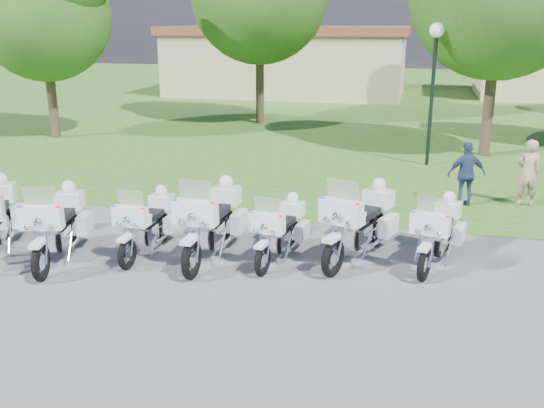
% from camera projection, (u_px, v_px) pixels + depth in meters
% --- Properties ---
extents(ground, '(100.00, 100.00, 0.00)m').
position_uv_depth(ground, '(291.00, 275.00, 10.94)').
color(ground, '#4E4E53').
rests_on(ground, ground).
extents(grass_lawn, '(100.00, 48.00, 0.01)m').
position_uv_depth(grass_lawn, '(383.00, 98.00, 36.07)').
color(grass_lawn, '#2A581B').
rests_on(grass_lawn, ground).
extents(motorcycle_1, '(1.17, 2.42, 1.65)m').
position_uv_depth(motorcycle_1, '(58.00, 225.00, 11.52)').
color(motorcycle_1, black).
rests_on(motorcycle_1, ground).
extents(motorcycle_2, '(0.72, 2.17, 1.46)m').
position_uv_depth(motorcycle_2, '(148.00, 223.00, 11.89)').
color(motorcycle_2, black).
rests_on(motorcycle_2, ground).
extents(motorcycle_3, '(0.88, 2.61, 1.75)m').
position_uv_depth(motorcycle_3, '(213.00, 221.00, 11.61)').
color(motorcycle_3, black).
rests_on(motorcycle_3, ground).
extents(motorcycle_4, '(0.89, 2.10, 1.42)m').
position_uv_depth(motorcycle_4, '(281.00, 230.00, 11.55)').
color(motorcycle_4, black).
rests_on(motorcycle_4, ground).
extents(motorcycle_5, '(1.40, 2.47, 1.74)m').
position_uv_depth(motorcycle_5, '(360.00, 222.00, 11.56)').
color(motorcycle_5, black).
rests_on(motorcycle_5, ground).
extents(motorcycle_6, '(1.10, 2.20, 1.51)m').
position_uv_depth(motorcycle_6, '(439.00, 232.00, 11.32)').
color(motorcycle_6, black).
rests_on(motorcycle_6, ground).
extents(lamp_post, '(0.44, 0.44, 4.37)m').
position_uv_depth(lamp_post, '(435.00, 60.00, 18.36)').
color(lamp_post, black).
rests_on(lamp_post, ground).
extents(tree_0, '(5.79, 4.94, 7.72)m').
position_uv_depth(tree_0, '(41.00, 1.00, 22.45)').
color(tree_0, '#38281C').
rests_on(tree_0, ground).
extents(building_west, '(14.56, 8.32, 4.10)m').
position_uv_depth(building_west, '(289.00, 60.00, 37.74)').
color(building_west, tan).
rests_on(building_west, ground).
extents(bystander_a, '(0.63, 0.44, 1.67)m').
position_uv_depth(bystander_a, '(528.00, 173.00, 14.83)').
color(bystander_a, tan).
rests_on(bystander_a, ground).
extents(bystander_c, '(1.01, 0.64, 1.60)m').
position_uv_depth(bystander_c, '(467.00, 175.00, 14.83)').
color(bystander_c, navy).
rests_on(bystander_c, ground).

